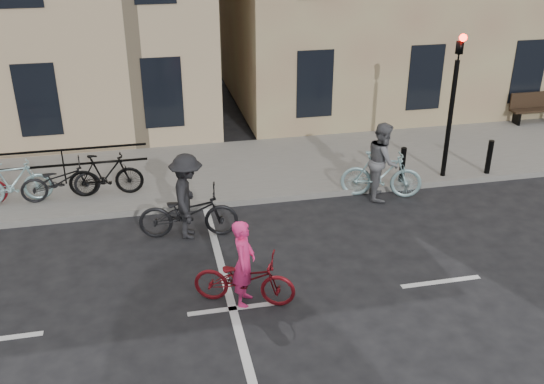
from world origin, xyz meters
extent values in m
plane|color=black|center=(0.00, 0.00, 0.00)|extent=(120.00, 120.00, 0.00)
cube|color=slate|center=(-4.00, 6.00, 0.07)|extent=(46.00, 4.00, 0.15)
cylinder|color=black|center=(6.20, 4.35, 1.65)|extent=(0.12, 0.12, 3.00)
imported|color=black|center=(6.20, 4.35, 3.60)|extent=(0.15, 0.18, 0.90)
sphere|color=#FF0C05|center=(6.20, 4.23, 3.70)|extent=(0.18, 0.18, 0.18)
cylinder|color=black|center=(5.00, 4.25, 0.60)|extent=(0.14, 0.14, 0.90)
cylinder|color=black|center=(7.40, 4.25, 0.60)|extent=(0.14, 0.14, 0.90)
cube|color=black|center=(10.40, 7.65, 0.35)|extent=(0.06, 0.38, 0.40)
cube|color=black|center=(11.00, 7.65, 0.58)|extent=(1.60, 0.40, 0.06)
cube|color=black|center=(11.00, 7.83, 0.87)|extent=(1.60, 0.06, 0.50)
imported|color=#90B8BC|center=(-4.35, 5.00, 0.68)|extent=(1.75, 0.49, 1.05)
imported|color=black|center=(-3.30, 5.00, 0.62)|extent=(1.80, 0.63, 0.95)
imported|color=black|center=(-2.25, 5.00, 0.68)|extent=(1.75, 0.49, 1.05)
imported|color=maroon|center=(0.25, 0.17, 0.48)|extent=(1.94, 1.26, 0.96)
imported|color=#ED2973|center=(0.25, 0.17, 0.82)|extent=(0.58, 0.70, 1.63)
imported|color=#90B8BC|center=(4.26, 3.80, 0.59)|extent=(2.03, 1.14, 1.18)
imported|color=slate|center=(4.26, 3.80, 0.95)|extent=(0.97, 1.10, 1.89)
imported|color=black|center=(-0.49, 2.83, 0.55)|extent=(2.19, 1.00, 1.11)
imported|color=black|center=(-0.49, 2.83, 0.94)|extent=(0.84, 1.29, 1.88)
camera|label=1|loc=(-1.20, -8.77, 6.43)|focal=40.00mm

